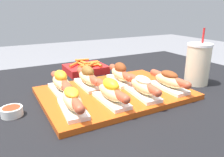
% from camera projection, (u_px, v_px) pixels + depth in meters
% --- Properties ---
extents(serving_tray, '(0.51, 0.36, 0.02)m').
position_uv_depth(serving_tray, '(115.00, 93.00, 0.79)').
color(serving_tray, '#CC4C14').
rests_on(serving_tray, patio_table).
extents(hot_dog_0, '(0.07, 0.20, 0.07)m').
position_uv_depth(hot_dog_0, '(72.00, 100.00, 0.62)').
color(hot_dog_0, white).
rests_on(hot_dog_0, serving_tray).
extents(hot_dog_1, '(0.06, 0.20, 0.08)m').
position_uv_depth(hot_dog_1, '(111.00, 92.00, 0.68)').
color(hot_dog_1, white).
rests_on(hot_dog_1, serving_tray).
extents(hot_dog_2, '(0.08, 0.20, 0.07)m').
position_uv_depth(hot_dog_2, '(143.00, 86.00, 0.73)').
color(hot_dog_2, white).
rests_on(hot_dog_2, serving_tray).
extents(hot_dog_3, '(0.06, 0.20, 0.07)m').
position_uv_depth(hot_dog_3, '(169.00, 80.00, 0.79)').
color(hot_dog_3, white).
rests_on(hot_dog_3, serving_tray).
extents(hot_dog_4, '(0.06, 0.20, 0.08)m').
position_uv_depth(hot_dog_4, '(61.00, 82.00, 0.76)').
color(hot_dog_4, white).
rests_on(hot_dog_4, serving_tray).
extents(hot_dog_5, '(0.06, 0.20, 0.08)m').
position_uv_depth(hot_dog_5, '(88.00, 77.00, 0.82)').
color(hot_dog_5, white).
rests_on(hot_dog_5, serving_tray).
extents(hot_dog_6, '(0.08, 0.20, 0.08)m').
position_uv_depth(hot_dog_6, '(120.00, 74.00, 0.86)').
color(hot_dog_6, white).
rests_on(hot_dog_6, serving_tray).
extents(sauce_bowl, '(0.06, 0.06, 0.03)m').
position_uv_depth(sauce_bowl, '(12.00, 111.00, 0.63)').
color(sauce_bowl, white).
rests_on(sauce_bowl, patio_table).
extents(drink_cup, '(0.10, 0.10, 0.23)m').
position_uv_depth(drink_cup, '(198.00, 64.00, 0.88)').
color(drink_cup, beige).
rests_on(drink_cup, patio_table).
extents(fries_basket, '(0.19, 0.16, 0.06)m').
position_uv_depth(fries_basket, '(86.00, 69.00, 1.06)').
color(fries_basket, red).
rests_on(fries_basket, patio_table).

